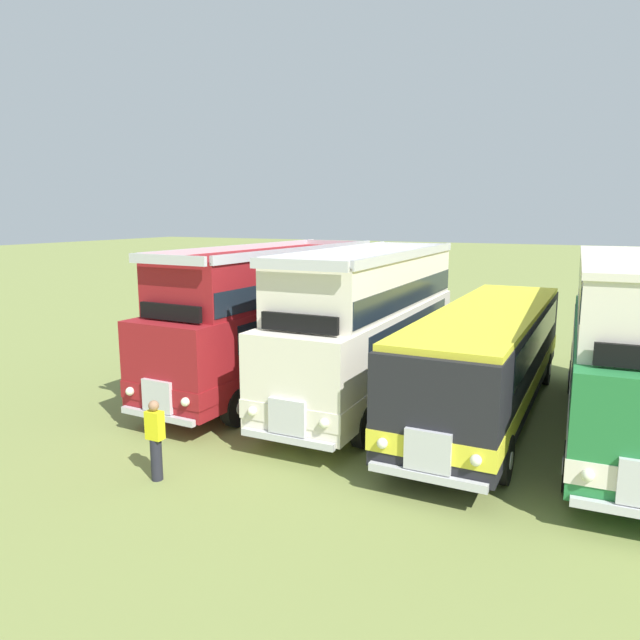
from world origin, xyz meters
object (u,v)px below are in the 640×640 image
(bus_first_in_row, at_px, (273,314))
(bus_third_in_row, at_px, (489,353))
(marshal_person, at_px, (155,440))
(bus_second_in_row, at_px, (369,324))
(bus_fourth_in_row, at_px, (630,340))

(bus_first_in_row, xyz_separation_m, bus_third_in_row, (6.73, 0.14, -0.60))
(bus_third_in_row, distance_m, marshal_person, 9.05)
(bus_first_in_row, xyz_separation_m, bus_second_in_row, (3.36, -0.24, -0.00))
(bus_third_in_row, relative_size, bus_fourth_in_row, 1.08)
(bus_first_in_row, relative_size, bus_fourth_in_row, 0.97)
(bus_fourth_in_row, height_order, marshal_person, bus_fourth_in_row)
(bus_second_in_row, xyz_separation_m, marshal_person, (-2.05, -6.82, -1.47))
(bus_first_in_row, height_order, bus_second_in_row, same)
(bus_fourth_in_row, bearing_deg, bus_second_in_row, -178.25)
(bus_first_in_row, bearing_deg, bus_third_in_row, 1.16)
(marshal_person, bearing_deg, bus_first_in_row, 100.52)
(bus_third_in_row, relative_size, marshal_person, 6.73)
(bus_first_in_row, xyz_separation_m, marshal_person, (1.31, -7.06, -1.47))
(bus_second_in_row, distance_m, bus_fourth_in_row, 6.73)
(bus_first_in_row, bearing_deg, bus_second_in_row, -4.04)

